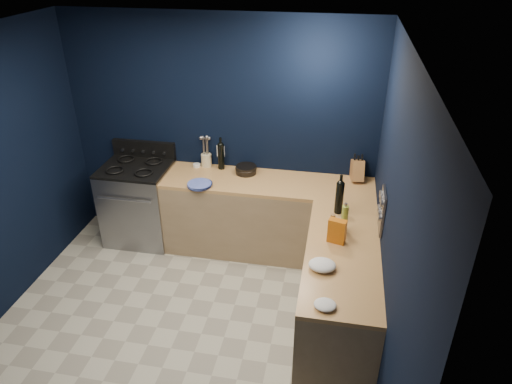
% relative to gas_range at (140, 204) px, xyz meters
% --- Properties ---
extents(floor, '(3.50, 3.50, 0.02)m').
position_rel_gas_range_xyz_m(floor, '(0.93, -1.42, -0.47)').
color(floor, '#AFAB98').
rests_on(floor, ground).
extents(ceiling, '(3.50, 3.50, 0.02)m').
position_rel_gas_range_xyz_m(ceiling, '(0.93, -1.42, 2.15)').
color(ceiling, silver).
rests_on(ceiling, ground).
extents(wall_back, '(3.50, 0.02, 2.60)m').
position_rel_gas_range_xyz_m(wall_back, '(0.93, 0.34, 0.84)').
color(wall_back, black).
rests_on(wall_back, ground).
extents(wall_right, '(0.02, 3.50, 2.60)m').
position_rel_gas_range_xyz_m(wall_right, '(2.69, -1.42, 0.84)').
color(wall_right, black).
rests_on(wall_right, ground).
extents(cab_back, '(2.30, 0.63, 0.86)m').
position_rel_gas_range_xyz_m(cab_back, '(1.53, 0.02, -0.03)').
color(cab_back, '#997E5D').
rests_on(cab_back, floor).
extents(top_back, '(2.30, 0.63, 0.04)m').
position_rel_gas_range_xyz_m(top_back, '(1.53, 0.02, 0.42)').
color(top_back, olive).
rests_on(top_back, cab_back).
extents(cab_right, '(0.63, 1.67, 0.86)m').
position_rel_gas_range_xyz_m(cab_right, '(2.37, -1.13, -0.03)').
color(cab_right, '#997E5D').
rests_on(cab_right, floor).
extents(top_right, '(0.63, 1.67, 0.04)m').
position_rel_gas_range_xyz_m(top_right, '(2.37, -1.13, 0.42)').
color(top_right, olive).
rests_on(top_right, cab_right).
extents(gas_range, '(0.76, 0.66, 0.92)m').
position_rel_gas_range_xyz_m(gas_range, '(0.00, 0.00, 0.00)').
color(gas_range, gray).
rests_on(gas_range, floor).
extents(oven_door, '(0.59, 0.02, 0.42)m').
position_rel_gas_range_xyz_m(oven_door, '(0.00, -0.32, -0.01)').
color(oven_door, black).
rests_on(oven_door, gas_range).
extents(cooktop, '(0.76, 0.66, 0.03)m').
position_rel_gas_range_xyz_m(cooktop, '(0.00, 0.00, 0.48)').
color(cooktop, black).
rests_on(cooktop, gas_range).
extents(backguard, '(0.76, 0.06, 0.20)m').
position_rel_gas_range_xyz_m(backguard, '(0.00, 0.30, 0.58)').
color(backguard, black).
rests_on(backguard, gas_range).
extents(spice_panel, '(0.02, 0.28, 0.38)m').
position_rel_gas_range_xyz_m(spice_panel, '(2.67, -0.87, 0.72)').
color(spice_panel, gray).
rests_on(spice_panel, wall_right).
extents(wall_outlet, '(0.09, 0.02, 0.13)m').
position_rel_gas_range_xyz_m(wall_outlet, '(0.93, 0.32, 0.62)').
color(wall_outlet, white).
rests_on(wall_outlet, wall_back).
extents(plate_stack, '(0.26, 0.26, 0.03)m').
position_rel_gas_range_xyz_m(plate_stack, '(0.83, -0.22, 0.46)').
color(plate_stack, '#4158B0').
rests_on(plate_stack, top_back).
extents(ramekin, '(0.11, 0.11, 0.03)m').
position_rel_gas_range_xyz_m(ramekin, '(0.66, 0.23, 0.46)').
color(ramekin, white).
rests_on(ramekin, top_back).
extents(utensil_crock, '(0.14, 0.14, 0.15)m').
position_rel_gas_range_xyz_m(utensil_crock, '(0.77, 0.27, 0.51)').
color(utensil_crock, '#EDEDC2').
rests_on(utensil_crock, top_back).
extents(wine_bottle_back, '(0.09, 0.09, 0.30)m').
position_rel_gas_range_xyz_m(wine_bottle_back, '(0.95, 0.24, 0.59)').
color(wine_bottle_back, black).
rests_on(wine_bottle_back, top_back).
extents(lemon_basket, '(0.28, 0.28, 0.09)m').
position_rel_gas_range_xyz_m(lemon_basket, '(1.26, 0.17, 0.48)').
color(lemon_basket, black).
rests_on(lemon_basket, top_back).
extents(knife_block, '(0.16, 0.28, 0.28)m').
position_rel_gas_range_xyz_m(knife_block, '(2.48, 0.24, 0.55)').
color(knife_block, '#915E2E').
rests_on(knife_block, top_back).
extents(wine_bottle_right, '(0.08, 0.08, 0.32)m').
position_rel_gas_range_xyz_m(wine_bottle_right, '(2.30, -0.50, 0.60)').
color(wine_bottle_right, black).
rests_on(wine_bottle_right, top_right).
extents(oil_bottle, '(0.06, 0.06, 0.26)m').
position_rel_gas_range_xyz_m(oil_bottle, '(2.36, -0.81, 0.57)').
color(oil_bottle, olive).
rests_on(oil_bottle, top_right).
extents(spice_jar_near, '(0.05, 0.05, 0.10)m').
position_rel_gas_range_xyz_m(spice_jar_near, '(2.26, -0.70, 0.49)').
color(spice_jar_near, olive).
rests_on(spice_jar_near, top_right).
extents(spice_jar_far, '(0.05, 0.05, 0.10)m').
position_rel_gas_range_xyz_m(spice_jar_far, '(2.33, -0.88, 0.49)').
color(spice_jar_far, olive).
rests_on(spice_jar_far, top_right).
extents(crouton_bag, '(0.17, 0.11, 0.22)m').
position_rel_gas_range_xyz_m(crouton_bag, '(2.30, -1.00, 0.55)').
color(crouton_bag, '#AA3007').
rests_on(crouton_bag, top_right).
extents(towel_front, '(0.27, 0.25, 0.08)m').
position_rel_gas_range_xyz_m(towel_front, '(2.20, -1.40, 0.48)').
color(towel_front, white).
rests_on(towel_front, top_right).
extents(towel_end, '(0.18, 0.17, 0.05)m').
position_rel_gas_range_xyz_m(towel_end, '(2.25, -1.84, 0.46)').
color(towel_end, white).
rests_on(towel_end, top_right).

